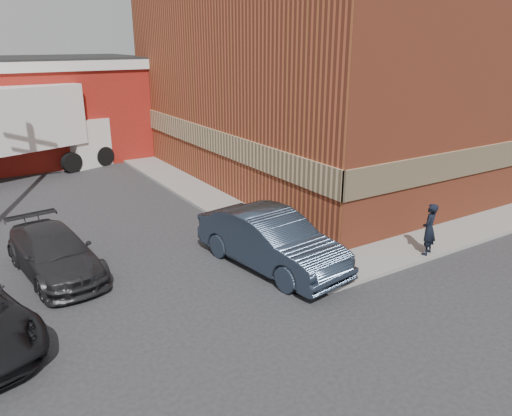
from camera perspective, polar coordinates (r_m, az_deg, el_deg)
ground at (r=15.30m, az=5.28°, el=-6.66°), size 90.00×90.00×0.00m
brick_building at (r=26.23m, az=8.59°, el=14.50°), size 14.25×18.25×9.36m
sidewalk_south at (r=19.96m, az=24.35°, el=-1.94°), size 16.00×1.80×0.12m
sidewalk_west at (r=22.82m, az=-7.28°, el=2.11°), size 1.80×18.00×0.12m
man at (r=16.38m, az=19.18°, el=-2.30°), size 0.71×0.60×1.66m
sedan at (r=14.89m, az=1.76°, el=-3.73°), size 2.57×5.38×1.70m
suv_b at (r=15.64m, az=-22.04°, el=-4.79°), size 2.35×4.75×1.33m
box_truck at (r=27.29m, az=-25.07°, el=8.62°), size 9.34×5.31×4.42m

